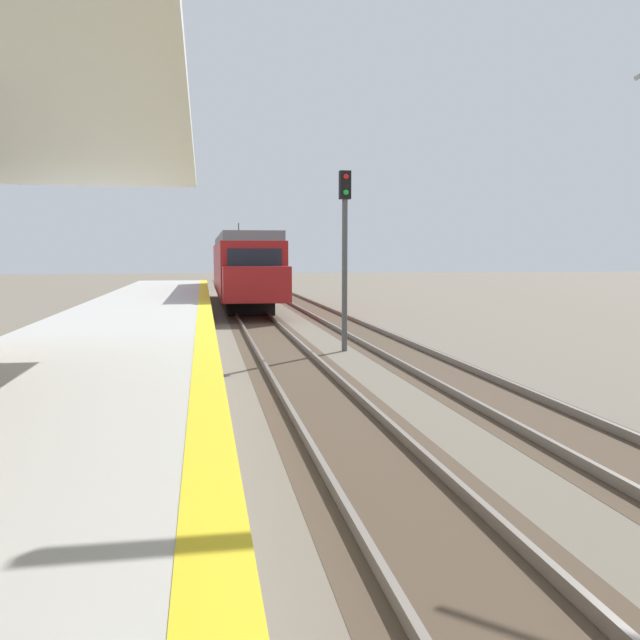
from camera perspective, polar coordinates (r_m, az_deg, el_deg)
The scene contains 5 objects.
station_platform at distance 12.46m, azimuth -20.02°, elevation -5.65°, with size 5.00×80.00×0.91m.
track_pair_nearest_platform at distance 16.41m, azimuth -2.10°, elevation -4.10°, with size 2.34×120.00×0.16m.
track_pair_middle at distance 17.20m, azimuth 9.21°, elevation -3.73°, with size 2.34×120.00×0.16m.
approaching_train at distance 37.46m, azimuth -6.57°, elevation 4.54°, with size 2.93×19.60×4.76m.
rail_signal_post at distance 19.47m, azimuth 2.12°, elevation 6.70°, with size 0.32×0.34×5.20m.
Camera 1 is at (-0.29, 3.97, 2.79)m, focal length 37.61 mm.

